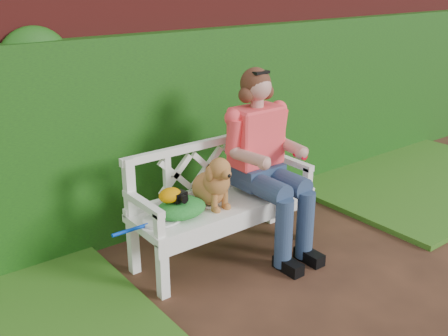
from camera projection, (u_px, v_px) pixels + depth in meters
ground at (331, 293)px, 3.74m from camera, size 60.00×60.00×0.00m
brick_wall at (180, 95)px, 4.76m from camera, size 10.00×0.30×2.20m
ivy_hedge at (195, 127)px, 4.69m from camera, size 10.00×0.18×1.70m
grass_right at (415, 178)px, 5.77m from camera, size 2.60×2.00×0.05m
garden_bench at (224, 228)px, 4.17m from camera, size 1.62×0.73×0.48m
seated_woman at (260, 160)px, 4.18m from camera, size 0.86×0.99×1.49m
dog at (212, 180)px, 3.94m from camera, size 0.31×0.40×0.41m
tennis_racket at (159, 221)px, 3.72m from camera, size 0.57×0.27×0.03m
green_bag at (181, 208)px, 3.80m from camera, size 0.47×0.41×0.13m
camera_item at (179, 196)px, 3.75m from camera, size 0.11×0.09×0.07m
baseball_glove at (170, 195)px, 3.72m from camera, size 0.21×0.18×0.11m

